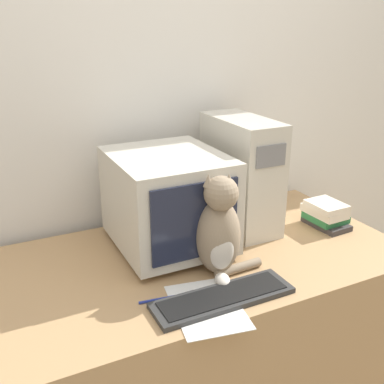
# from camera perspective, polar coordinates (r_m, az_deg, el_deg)

# --- Properties ---
(wall_back) EXTENTS (7.00, 0.05, 2.50)m
(wall_back) POSITION_cam_1_polar(r_m,az_deg,el_deg) (2.00, -5.29, 11.91)
(wall_back) COLOR silver
(wall_back) RESTS_ON ground_plane
(desk) EXTENTS (1.57, 0.83, 0.71)m
(desk) POSITION_cam_1_polar(r_m,az_deg,el_deg) (1.95, 0.99, -17.22)
(desk) COLOR tan
(desk) RESTS_ON ground_plane
(crt_monitor) EXTENTS (0.41, 0.48, 0.38)m
(crt_monitor) POSITION_cam_1_polar(r_m,az_deg,el_deg) (1.74, -3.05, -1.06)
(crt_monitor) COLOR beige
(crt_monitor) RESTS_ON desk
(computer_tower) EXTENTS (0.19, 0.41, 0.48)m
(computer_tower) POSITION_cam_1_polar(r_m,az_deg,el_deg) (1.93, 6.21, 2.37)
(computer_tower) COLOR beige
(computer_tower) RESTS_ON desk
(keyboard) EXTENTS (0.47, 0.14, 0.02)m
(keyboard) POSITION_cam_1_polar(r_m,az_deg,el_deg) (1.49, 3.96, -13.21)
(keyboard) COLOR #2D2D2D
(keyboard) RESTS_ON desk
(cat) EXTENTS (0.26, 0.23, 0.38)m
(cat) POSITION_cam_1_polar(r_m,az_deg,el_deg) (1.56, 3.55, -4.92)
(cat) COLOR gray
(cat) RESTS_ON desk
(book_stack) EXTENTS (0.15, 0.20, 0.11)m
(book_stack) POSITION_cam_1_polar(r_m,az_deg,el_deg) (2.05, 16.61, -2.72)
(book_stack) COLOR #383333
(book_stack) RESTS_ON desk
(pen) EXTENTS (0.15, 0.03, 0.01)m
(pen) POSITION_cam_1_polar(r_m,az_deg,el_deg) (1.50, -3.82, -13.37)
(pen) COLOR navy
(pen) RESTS_ON desk
(paper_sheet) EXTENTS (0.26, 0.33, 0.00)m
(paper_sheet) POSITION_cam_1_polar(r_m,az_deg,el_deg) (1.46, 1.89, -14.33)
(paper_sheet) COLOR white
(paper_sheet) RESTS_ON desk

